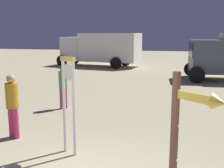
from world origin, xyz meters
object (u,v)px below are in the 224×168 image
standing_clock (69,96)px  person_distant (63,85)px  arrow_sign (191,118)px  person_near_clock (12,103)px  box_truck_far (101,48)px

standing_clock → person_distant: bearing=114.1°
arrow_sign → person_distant: bearing=131.1°
standing_clock → person_near_clock: standing_clock is taller
arrow_sign → person_near_clock: (-4.37, 1.77, -0.43)m
standing_clock → box_truck_far: 17.18m
person_near_clock → person_distant: 3.02m
person_distant → box_truck_far: (-1.90, 13.21, 0.64)m
standing_clock → person_distant: 3.98m
person_distant → box_truck_far: 13.36m
arrow_sign → person_distant: arrow_sign is taller
standing_clock → person_distant: size_ratio=1.40×
box_truck_far → arrow_sign: bearing=-71.3°
person_distant → person_near_clock: bearing=-93.6°
arrow_sign → person_distant: 6.38m
standing_clock → arrow_sign: 2.83m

